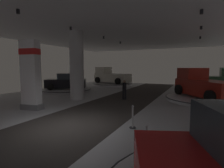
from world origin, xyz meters
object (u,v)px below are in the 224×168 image
at_px(brand_sign_pylon, 31,74).
at_px(visitor_walking_near, 124,89).
at_px(display_platform_deep_left, 112,84).
at_px(pickup_truck_deep_left, 111,76).
at_px(column_left, 77,66).
at_px(pickup_truck_deep_right, 214,80).
at_px(display_car_far_left, 66,82).
at_px(pickup_truck_far_right, 203,85).
at_px(display_platform_far_right, 205,99).
at_px(display_platform_far_left, 66,90).
at_px(display_platform_deep_right, 210,90).

xyz_separation_m(brand_sign_pylon, visitor_walking_near, (3.97, 5.60, -1.30)).
bearing_deg(display_platform_deep_left, pickup_truck_deep_left, 167.01).
distance_m(pickup_truck_deep_left, visitor_walking_near, 11.25).
bearing_deg(column_left, pickup_truck_deep_right, 44.36).
distance_m(display_car_far_left, pickup_truck_deep_left, 7.90).
relative_size(pickup_truck_far_right, visitor_walking_near, 3.47).
relative_size(column_left, pickup_truck_deep_right, 1.04).
distance_m(display_platform_far_right, display_platform_deep_left, 13.65).
xyz_separation_m(display_platform_far_right, display_platform_far_left, (-13.51, -0.42, -0.00)).
height_order(display_platform_far_right, pickup_truck_far_right, pickup_truck_far_right).
distance_m(brand_sign_pylon, display_platform_far_left, 8.48).
relative_size(column_left, display_car_far_left, 1.21).
xyz_separation_m(brand_sign_pylon, display_platform_far_left, (-3.62, 7.38, -2.05)).
height_order(display_platform_far_right, display_platform_deep_left, display_platform_deep_left).
bearing_deg(display_platform_far_right, display_car_far_left, -178.28).
distance_m(pickup_truck_deep_right, pickup_truck_deep_left, 13.00).
distance_m(brand_sign_pylon, pickup_truck_deep_right, 18.12).
bearing_deg(visitor_walking_near, column_left, -156.44).
height_order(pickup_truck_far_right, visitor_walking_near, pickup_truck_far_right).
bearing_deg(display_platform_deep_left, visitor_walking_near, -59.14).
xyz_separation_m(display_platform_deep_left, pickup_truck_deep_left, (-0.31, 0.07, 1.10)).
distance_m(display_car_far_left, pickup_truck_deep_right, 16.17).
height_order(column_left, brand_sign_pylon, column_left).
distance_m(pickup_truck_far_right, display_platform_deep_right, 6.48).
height_order(display_platform_far_left, pickup_truck_deep_left, pickup_truck_deep_left).
bearing_deg(display_car_far_left, visitor_walking_near, -13.40).
bearing_deg(pickup_truck_deep_left, display_platform_deep_right, -3.36).
height_order(display_platform_far_left, display_platform_deep_right, display_platform_deep_right).
bearing_deg(display_platform_far_right, pickup_truck_deep_right, 80.51).
relative_size(column_left, pickup_truck_deep_left, 0.98).
distance_m(display_platform_far_right, display_car_far_left, 13.51).
bearing_deg(display_platform_far_right, display_platform_deep_right, 83.26).
bearing_deg(pickup_truck_deep_right, display_platform_deep_left, 176.96).
relative_size(brand_sign_pylon, display_platform_far_left, 0.80).
bearing_deg(column_left, display_platform_deep_left, 100.78).
xyz_separation_m(column_left, display_platform_deep_right, (10.25, 10.34, -2.58)).
xyz_separation_m(column_left, pickup_truck_deep_left, (-2.41, 11.08, -1.44)).
bearing_deg(display_platform_deep_left, display_platform_far_right, -32.09).
relative_size(display_platform_deep_left, pickup_truck_deep_left, 1.01).
bearing_deg(display_platform_deep_right, pickup_truck_deep_left, 176.64).
distance_m(display_platform_far_left, display_platform_deep_right, 15.91).
relative_size(display_platform_deep_right, pickup_truck_deep_left, 1.01).
xyz_separation_m(column_left, visitor_walking_near, (3.56, 1.55, -1.84)).
height_order(brand_sign_pylon, display_platform_far_right, brand_sign_pylon).
xyz_separation_m(display_platform_far_left, display_platform_deep_left, (1.94, 7.67, 0.06)).
bearing_deg(pickup_truck_deep_left, brand_sign_pylon, -82.48).
height_order(column_left, visitor_walking_near, column_left).
xyz_separation_m(pickup_truck_deep_left, visitor_walking_near, (5.97, -9.53, -0.40)).
height_order(brand_sign_pylon, pickup_truck_deep_left, brand_sign_pylon).
xyz_separation_m(display_platform_far_right, visitor_walking_near, (-5.91, -2.21, 0.75)).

